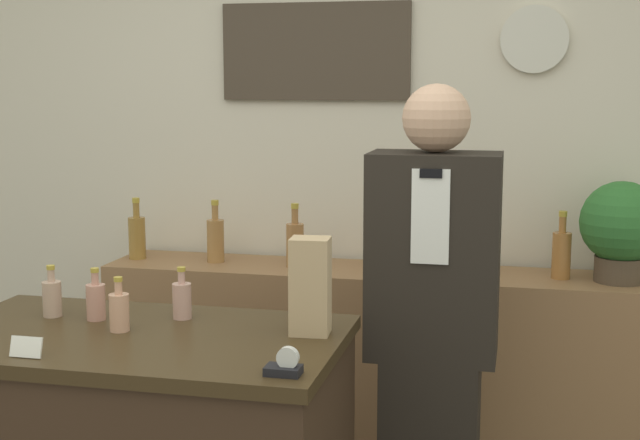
% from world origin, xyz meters
% --- Properties ---
extents(back_wall, '(5.20, 0.09, 2.70)m').
position_xyz_m(back_wall, '(0.00, 2.00, 1.36)').
color(back_wall, beige).
rests_on(back_wall, ground_plane).
extents(back_shelf, '(2.33, 0.40, 0.92)m').
position_xyz_m(back_shelf, '(0.23, 1.74, 0.46)').
color(back_shelf, '#8E6642').
rests_on(back_shelf, ground_plane).
extents(shopkeeper, '(0.43, 0.27, 1.69)m').
position_xyz_m(shopkeeper, '(0.51, 1.04, 0.84)').
color(shopkeeper, black).
rests_on(shopkeeper, ground_plane).
extents(potted_plant, '(0.32, 0.32, 0.40)m').
position_xyz_m(potted_plant, '(1.17, 1.73, 1.13)').
color(potted_plant, '#4C3D2D').
rests_on(potted_plant, back_shelf).
extents(paper_bag, '(0.12, 0.10, 0.28)m').
position_xyz_m(paper_bag, '(0.21, 0.58, 1.11)').
color(paper_bag, tan).
rests_on(paper_bag, display_counter).
extents(tape_dispenser, '(0.09, 0.06, 0.07)m').
position_xyz_m(tape_dispenser, '(0.23, 0.21, 0.99)').
color(tape_dispenser, black).
rests_on(tape_dispenser, display_counter).
extents(price_card_right, '(0.09, 0.02, 0.06)m').
position_xyz_m(price_card_right, '(-0.47, 0.19, 1.00)').
color(price_card_right, white).
rests_on(price_card_right, display_counter).
extents(counter_bottle_1, '(0.06, 0.06, 0.16)m').
position_xyz_m(counter_bottle_1, '(-0.62, 0.59, 1.03)').
color(counter_bottle_1, tan).
rests_on(counter_bottle_1, display_counter).
extents(counter_bottle_2, '(0.06, 0.06, 0.16)m').
position_xyz_m(counter_bottle_2, '(-0.47, 0.58, 1.03)').
color(counter_bottle_2, tan).
rests_on(counter_bottle_2, display_counter).
extents(counter_bottle_3, '(0.06, 0.06, 0.16)m').
position_xyz_m(counter_bottle_3, '(-0.34, 0.48, 1.03)').
color(counter_bottle_3, tan).
rests_on(counter_bottle_3, display_counter).
extents(counter_bottle_4, '(0.06, 0.06, 0.16)m').
position_xyz_m(counter_bottle_4, '(-0.22, 0.65, 1.03)').
color(counter_bottle_4, tan).
rests_on(counter_bottle_4, display_counter).
extents(shelf_bottle_0, '(0.07, 0.07, 0.27)m').
position_xyz_m(shelf_bottle_0, '(-0.86, 1.74, 1.02)').
color(shelf_bottle_0, olive).
rests_on(shelf_bottle_0, back_shelf).
extents(shelf_bottle_1, '(0.07, 0.07, 0.27)m').
position_xyz_m(shelf_bottle_1, '(-0.50, 1.75, 1.02)').
color(shelf_bottle_1, '#A2723E').
rests_on(shelf_bottle_1, back_shelf).
extents(shelf_bottle_2, '(0.07, 0.07, 0.27)m').
position_xyz_m(shelf_bottle_2, '(-0.14, 1.72, 1.02)').
color(shelf_bottle_2, '#9F6C3D').
rests_on(shelf_bottle_2, back_shelf).
extents(shelf_bottle_3, '(0.07, 0.07, 0.27)m').
position_xyz_m(shelf_bottle_3, '(0.23, 1.76, 1.02)').
color(shelf_bottle_3, '#A46B36').
rests_on(shelf_bottle_3, back_shelf).
extents(shelf_bottle_4, '(0.07, 0.07, 0.27)m').
position_xyz_m(shelf_bottle_4, '(0.59, 1.73, 1.02)').
color(shelf_bottle_4, '#9C6A3D').
rests_on(shelf_bottle_4, back_shelf).
extents(shelf_bottle_5, '(0.07, 0.07, 0.27)m').
position_xyz_m(shelf_bottle_5, '(0.95, 1.75, 1.02)').
color(shelf_bottle_5, '#A56B35').
rests_on(shelf_bottle_5, back_shelf).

